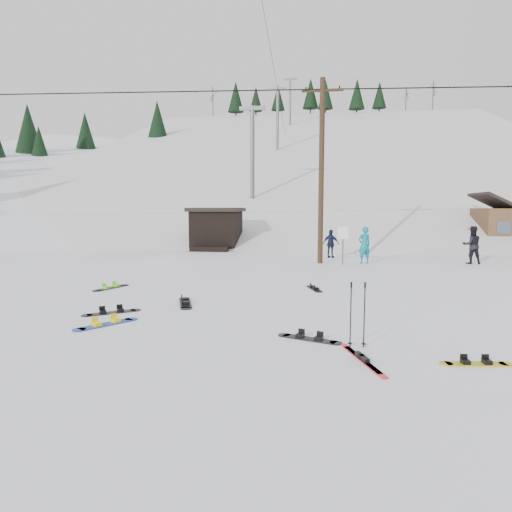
# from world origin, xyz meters

# --- Properties ---
(ground) EXTENTS (200.00, 200.00, 0.00)m
(ground) POSITION_xyz_m (0.00, 0.00, 0.00)
(ground) COLOR white
(ground) RESTS_ON ground
(ski_slope) EXTENTS (60.00, 85.24, 65.97)m
(ski_slope) POSITION_xyz_m (0.00, 55.00, -12.00)
(ski_slope) COLOR silver
(ski_slope) RESTS_ON ground
(ridge_left) EXTENTS (47.54, 95.03, 58.38)m
(ridge_left) POSITION_xyz_m (-36.00, 48.00, -11.00)
(ridge_left) COLOR white
(ridge_left) RESTS_ON ground
(treeline_left) EXTENTS (20.00, 64.00, 10.00)m
(treeline_left) POSITION_xyz_m (-34.00, 40.00, 0.00)
(treeline_left) COLOR black
(treeline_left) RESTS_ON ground
(treeline_crest) EXTENTS (50.00, 6.00, 10.00)m
(treeline_crest) POSITION_xyz_m (0.00, 86.00, 0.00)
(treeline_crest) COLOR black
(treeline_crest) RESTS_ON ski_slope
(utility_pole) EXTENTS (2.00, 0.26, 9.00)m
(utility_pole) POSITION_xyz_m (2.00, 14.00, 4.68)
(utility_pole) COLOR #3A2819
(utility_pole) RESTS_ON ground
(trail_sign) EXTENTS (0.50, 0.09, 1.85)m
(trail_sign) POSITION_xyz_m (3.10, 13.58, 1.27)
(trail_sign) COLOR #595B60
(trail_sign) RESTS_ON ground
(lift_hut) EXTENTS (3.40, 4.10, 2.75)m
(lift_hut) POSITION_xyz_m (-5.00, 20.94, 1.36)
(lift_hut) COLOR black
(lift_hut) RESTS_ON ground
(lift_tower_near) EXTENTS (2.20, 0.36, 8.00)m
(lift_tower_near) POSITION_xyz_m (-4.00, 30.00, 7.86)
(lift_tower_near) COLOR #595B60
(lift_tower_near) RESTS_ON ski_slope
(lift_tower_mid) EXTENTS (2.20, 0.36, 8.00)m
(lift_tower_mid) POSITION_xyz_m (-4.00, 50.00, 14.36)
(lift_tower_mid) COLOR #595B60
(lift_tower_mid) RESTS_ON ski_slope
(lift_tower_far) EXTENTS (2.20, 0.36, 8.00)m
(lift_tower_far) POSITION_xyz_m (-4.00, 70.00, 20.86)
(lift_tower_far) COLOR #595B60
(lift_tower_far) RESTS_ON ski_slope
(hero_snowboard) EXTENTS (1.07, 1.42, 0.12)m
(hero_snowboard) POSITION_xyz_m (-2.92, 1.11, 0.03)
(hero_snowboard) COLOR #183BA1
(hero_snowboard) RESTS_ON ground
(hero_skis) EXTENTS (0.73, 1.84, 0.10)m
(hero_skis) POSITION_xyz_m (2.96, -0.55, 0.03)
(hero_skis) COLOR red
(hero_skis) RESTS_ON ground
(ski_poles) EXTENTS (0.37, 0.10, 1.33)m
(ski_poles) POSITION_xyz_m (2.92, 0.27, 0.68)
(ski_poles) COLOR black
(ski_poles) RESTS_ON ground
(board_scatter_a) EXTENTS (1.29, 1.05, 0.11)m
(board_scatter_a) POSITION_xyz_m (-3.35, 2.26, 0.03)
(board_scatter_a) COLOR black
(board_scatter_a) RESTS_ON ground
(board_scatter_b) EXTENTS (0.79, 1.64, 0.12)m
(board_scatter_b) POSITION_xyz_m (-1.77, 3.71, 0.03)
(board_scatter_b) COLOR black
(board_scatter_b) RESTS_ON ground
(board_scatter_c) EXTENTS (0.74, 1.49, 0.11)m
(board_scatter_c) POSITION_xyz_m (-5.10, 5.76, 0.03)
(board_scatter_c) COLOR black
(board_scatter_c) RESTS_ON ground
(board_scatter_d) EXTENTS (1.39, 0.69, 0.10)m
(board_scatter_d) POSITION_xyz_m (1.95, 0.63, 0.03)
(board_scatter_d) COLOR black
(board_scatter_d) RESTS_ON ground
(board_scatter_e) EXTENTS (1.30, 0.38, 0.09)m
(board_scatter_e) POSITION_xyz_m (4.97, -0.48, 0.02)
(board_scatter_e) COLOR gold
(board_scatter_e) RESTS_ON ground
(board_scatter_f) EXTENTS (0.59, 1.28, 0.09)m
(board_scatter_f) POSITION_xyz_m (1.90, 6.65, 0.02)
(board_scatter_f) COLOR black
(board_scatter_f) RESTS_ON ground
(skier_teal) EXTENTS (0.79, 0.69, 1.84)m
(skier_teal) POSITION_xyz_m (4.17, 14.19, 0.92)
(skier_teal) COLOR #0D7789
(skier_teal) RESTS_ON ground
(skier_dark) EXTENTS (0.94, 0.75, 1.86)m
(skier_dark) POSITION_xyz_m (9.42, 14.87, 0.93)
(skier_dark) COLOR black
(skier_dark) RESTS_ON ground
(skier_pink) EXTENTS (1.06, 0.69, 1.54)m
(skier_pink) POSITION_xyz_m (11.83, 23.22, 0.77)
(skier_pink) COLOR #E04F82
(skier_pink) RESTS_ON ground
(skier_navy) EXTENTS (1.00, 0.71, 1.57)m
(skier_navy) POSITION_xyz_m (2.56, 16.49, 0.78)
(skier_navy) COLOR #161937
(skier_navy) RESTS_ON ground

